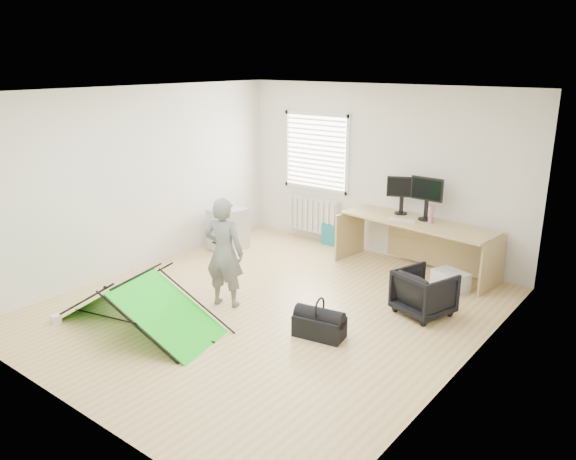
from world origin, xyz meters
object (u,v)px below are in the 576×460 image
Objects in this scene: desk at (416,247)px; office_chair at (424,293)px; person at (224,253)px; thermos at (431,214)px; monitor_left at (402,200)px; monitor_right at (426,204)px; duffel_bag at (319,326)px; filing_cabinet at (228,229)px; laptop_bag at (159,312)px; kite at (139,301)px; storage_crate at (451,280)px.

desk reaches higher than office_chair.
thermos is at bearing -138.57° from person.
monitor_left is at bearing -127.28° from person.
monitor_right is 0.85× the size of duffel_bag.
thermos is 3.07m from person.
office_chair is (0.68, -1.41, -0.74)m from monitor_right.
person reaches higher than filing_cabinet.
monitor_right is 1.12× the size of laptop_bag.
monitor_left is 0.45m from monitor_right.
person is 0.69× the size of kite.
filing_cabinet is 2.88m from laptop_bag.
filing_cabinet is 1.08× the size of office_chair.
office_chair is 1.37× the size of storage_crate.
person reaches higher than storage_crate.
monitor_right is at bearing 51.05° from kite.
desk is 0.80m from storage_crate.
duffel_bag is at bearing -105.66° from monitor_left.
person reaches higher than thermos.
duffel_bag is at bearing -88.09° from monitor_right.
filing_cabinet is 1.52× the size of monitor_left.
person is at bearing -111.67° from desk.
thermos is 0.99m from storage_crate.
storage_crate is at bearing -50.59° from monitor_left.
laptop_bag is (-1.64, -3.49, -0.23)m from desk.
monitor_left is at bearing -35.07° from office_chair.
person is 2.48× the size of duffel_bag.
office_chair is at bearing -165.59° from person.
monitor_right is at bearing -34.97° from monitor_left.
filing_cabinet is 2.89m from monitor_left.
desk reaches higher than kite.
monitor_right is at bearing 144.96° from storage_crate.
duffel_bag is (0.06, -2.57, -0.27)m from desk.
monitor_left reaches higher than office_chair.
laptop_bag is (-1.26, -3.70, -0.84)m from monitor_left.
monitor_left is 0.31× the size of person.
kite is at bearing -134.34° from monitor_left.
office_chair is at bearing -62.34° from monitor_right.
person is at bearing -132.56° from storage_crate.
desk is at bearing -112.84° from monitor_right.
thermos is (3.14, 0.95, 0.58)m from filing_cabinet.
laptop_bag reaches higher than duffel_bag.
storage_crate is 0.80× the size of duffel_bag.
thermos is at bearing 79.29° from laptop_bag.
monitor_right reaches higher than storage_crate.
thermos is 0.57× the size of storage_crate.
monitor_left is 2.95m from duffel_bag.
office_chair is 0.30× the size of kite.
thermos is 0.46× the size of duffel_bag.
storage_crate reaches higher than duffel_bag.
office_chair is (1.11, -1.49, -0.71)m from monitor_left.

